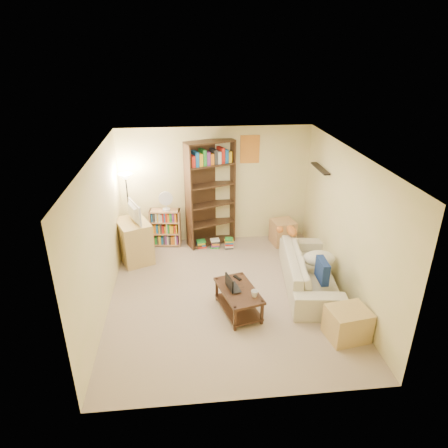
# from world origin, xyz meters

# --- Properties ---
(room) EXTENTS (4.50, 4.54, 2.52)m
(room) POSITION_xyz_m (0.00, 0.01, 1.62)
(room) COLOR #C5AB94
(room) RESTS_ON ground
(sofa) EXTENTS (2.36, 1.38, 0.63)m
(sofa) POSITION_xyz_m (1.50, 0.15, 0.31)
(sofa) COLOR beige
(sofa) RESTS_ON ground
(navy_pillow) EXTENTS (0.13, 0.42, 0.37)m
(navy_pillow) POSITION_xyz_m (1.54, -0.33, 0.60)
(navy_pillow) COLOR navy
(navy_pillow) RESTS_ON sofa
(cream_blanket) EXTENTS (0.58, 0.41, 0.25)m
(cream_blanket) POSITION_xyz_m (1.66, 0.18, 0.54)
(cream_blanket) COLOR beige
(cream_blanket) RESTS_ON sofa
(tabby_cat) EXTENTS (0.50, 0.22, 0.17)m
(tabby_cat) POSITION_xyz_m (1.33, 1.00, 0.71)
(tabby_cat) COLOR #C06728
(tabby_cat) RESTS_ON sofa
(coffee_table) EXTENTS (0.75, 1.06, 0.42)m
(coffee_table) POSITION_xyz_m (0.13, -0.47, 0.27)
(coffee_table) COLOR #3A2616
(coffee_table) RESTS_ON ground
(laptop) EXTENTS (0.44, 0.36, 0.03)m
(laptop) POSITION_xyz_m (0.12, -0.42, 0.44)
(laptop) COLOR black
(laptop) RESTS_ON coffee_table
(laptop_screen) EXTENTS (0.09, 0.31, 0.21)m
(laptop_screen) POSITION_xyz_m (-0.02, -0.46, 0.55)
(laptop_screen) COLOR white
(laptop_screen) RESTS_ON laptop
(mug) EXTENTS (0.22, 0.22, 0.10)m
(mug) POSITION_xyz_m (0.35, -0.69, 0.48)
(mug) COLOR white
(mug) RESTS_ON coffee_table
(tv_remote) EXTENTS (0.13, 0.17, 0.02)m
(tv_remote) POSITION_xyz_m (0.16, -0.14, 0.43)
(tv_remote) COLOR black
(tv_remote) RESTS_ON coffee_table
(tv_stand) EXTENTS (0.82, 0.94, 0.84)m
(tv_stand) POSITION_xyz_m (-1.70, 1.46, 0.42)
(tv_stand) COLOR tan
(tv_stand) RESTS_ON ground
(television) EXTENTS (0.75, 0.58, 0.39)m
(television) POSITION_xyz_m (-1.70, 1.46, 1.04)
(television) COLOR black
(television) RESTS_ON tv_stand
(tall_bookshelf) EXTENTS (1.07, 0.68, 2.26)m
(tall_bookshelf) POSITION_xyz_m (-0.12, 2.05, 1.19)
(tall_bookshelf) COLOR #422919
(tall_bookshelf) RESTS_ON ground
(short_bookshelf) EXTENTS (0.66, 0.32, 0.82)m
(short_bookshelf) POSITION_xyz_m (-1.10, 2.05, 0.41)
(short_bookshelf) COLOR tan
(short_bookshelf) RESTS_ON ground
(desk_fan) EXTENTS (0.29, 0.16, 0.43)m
(desk_fan) POSITION_xyz_m (-1.05, 2.01, 1.05)
(desk_fan) COLOR white
(desk_fan) RESTS_ON short_bookshelf
(floor_lamp) EXTENTS (0.29, 0.29, 1.69)m
(floor_lamp) POSITION_xyz_m (-1.80, 1.86, 1.35)
(floor_lamp) COLOR black
(floor_lamp) RESTS_ON ground
(side_table) EXTENTS (0.54, 0.54, 0.53)m
(side_table) POSITION_xyz_m (1.43, 1.87, 0.26)
(side_table) COLOR #DBB26B
(side_table) RESTS_ON ground
(end_cabinet) EXTENTS (0.65, 0.57, 0.48)m
(end_cabinet) POSITION_xyz_m (1.65, -1.26, 0.24)
(end_cabinet) COLOR tan
(end_cabinet) RESTS_ON ground
(book_stacks) EXTENTS (0.78, 0.26, 0.24)m
(book_stacks) POSITION_xyz_m (-0.02, 1.79, 0.10)
(book_stacks) COLOR red
(book_stacks) RESTS_ON ground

